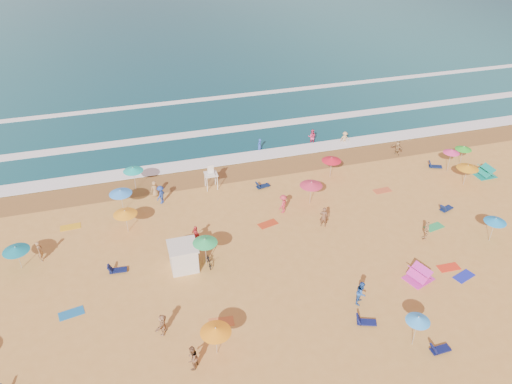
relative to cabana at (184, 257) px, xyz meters
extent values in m
plane|color=gold|center=(4.70, 0.52, -1.00)|extent=(220.00, 220.00, 0.00)
cube|color=#0C4756|center=(4.70, 84.52, -1.00)|extent=(220.00, 140.00, 0.18)
plane|color=olive|center=(4.70, 13.02, -0.99)|extent=(220.00, 220.00, 0.00)
cube|color=white|center=(4.70, 15.52, -0.90)|extent=(200.00, 2.20, 0.05)
cube|color=white|center=(4.70, 22.52, -0.90)|extent=(200.00, 1.60, 0.05)
cube|color=white|center=(4.70, 32.52, -0.90)|extent=(200.00, 1.20, 0.05)
cube|color=silver|center=(0.00, 0.00, 0.00)|extent=(2.00, 2.00, 2.00)
cube|color=silver|center=(0.00, 0.00, 1.06)|extent=(2.20, 2.20, 0.12)
imported|color=black|center=(1.90, -0.30, -0.60)|extent=(0.60, 1.56, 0.81)
cone|color=#2AB95F|center=(1.71, -0.13, 1.29)|extent=(1.91, 1.91, 0.35)
cone|color=#127B93|center=(-12.10, 3.38, 0.90)|extent=(1.99, 1.99, 0.35)
cone|color=orange|center=(-3.86, 5.86, 0.97)|extent=(1.99, 1.99, 0.35)
cone|color=#16B6A9|center=(-2.66, 12.41, 1.26)|extent=(1.88, 1.88, 0.35)
cone|color=green|center=(30.30, 7.96, 0.93)|extent=(1.66, 1.66, 0.35)
cone|color=#D32F51|center=(12.57, 5.54, 1.10)|extent=(2.07, 2.07, 0.35)
cone|color=orange|center=(28.19, 4.39, 1.01)|extent=(2.07, 2.07, 0.35)
cone|color=red|center=(16.22, 9.34, 1.04)|extent=(1.93, 1.93, 0.35)
cone|color=#1A92E4|center=(24.84, -3.81, 1.11)|extent=(1.76, 1.76, 0.35)
cone|color=#3893FF|center=(-4.04, 9.09, 1.03)|extent=(2.01, 2.01, 0.35)
cone|color=#38A1FF|center=(12.97, -11.56, 1.32)|extent=(1.54, 1.54, 0.35)
cone|color=orange|center=(0.66, -8.73, 1.12)|extent=(1.96, 1.96, 0.35)
cone|color=#F53686|center=(28.15, 7.06, 1.32)|extent=(1.61, 1.61, 0.35)
cube|color=#0E1747|center=(-4.95, 0.85, -0.83)|extent=(1.34, 0.66, 0.34)
cube|color=#0F154D|center=(14.38, -12.58, -0.83)|extent=(1.32, 0.60, 0.34)
cube|color=#101752|center=(10.90, -9.19, -0.83)|extent=(1.41, 0.98, 0.34)
cube|color=navy|center=(24.01, 1.02, -0.83)|extent=(1.41, 0.95, 0.34)
cube|color=#0E1E49|center=(27.40, 8.00, -0.83)|extent=(1.42, 1.02, 0.34)
cube|color=#0D1D45|center=(9.20, 9.33, -0.83)|extent=(1.39, 0.81, 0.34)
cube|color=#1B69AB|center=(-8.33, -2.61, -0.98)|extent=(1.83, 1.16, 0.03)
cube|color=gold|center=(-8.61, 7.85, -0.98)|extent=(1.73, 0.93, 0.03)
cube|color=orange|center=(1.49, -6.29, -0.98)|extent=(1.79, 1.06, 0.03)
cube|color=red|center=(7.88, 3.52, -0.98)|extent=(1.86, 1.27, 0.03)
cube|color=#1E28BD|center=(20.16, -6.97, -0.98)|extent=(1.88, 1.35, 0.03)
cube|color=green|center=(21.51, -0.89, -0.98)|extent=(1.83, 1.17, 0.03)
cube|color=red|center=(19.64, -5.78, -0.98)|extent=(1.73, 0.92, 0.03)
cube|color=#D05A31|center=(20.05, 5.59, -0.98)|extent=(1.74, 0.94, 0.03)
imported|color=#A57E4C|center=(-0.98, 10.73, -0.20)|extent=(0.91, 0.74, 1.60)
imported|color=tan|center=(20.76, 15.82, -0.45)|extent=(1.03, 0.60, 1.60)
imported|color=#2659B5|center=(11.40, -7.21, -0.07)|extent=(1.13, 1.14, 1.86)
imported|color=#CA3243|center=(9.70, 4.88, -0.10)|extent=(1.30, 1.28, 1.80)
imported|color=red|center=(1.42, 2.49, -0.09)|extent=(0.85, 1.15, 1.81)
imported|color=tan|center=(-2.40, -6.12, -0.20)|extent=(1.15, 1.51, 1.59)
imported|color=tan|center=(19.81, -2.08, -0.14)|extent=(0.76, 1.09, 1.72)
imported|color=#E33870|center=(17.27, 17.00, -0.34)|extent=(1.09, 1.00, 1.82)
imported|color=#2343A4|center=(-0.56, 9.42, -0.10)|extent=(1.24, 1.32, 1.79)
imported|color=#976E45|center=(-10.62, 3.96, -0.11)|extent=(0.53, 0.71, 1.78)
imported|color=brown|center=(12.38, 1.95, -0.05)|extent=(0.82, 0.71, 1.90)
imported|color=brown|center=(-1.00, -9.40, -0.10)|extent=(1.08, 1.11, 1.79)
imported|color=blue|center=(11.05, 16.76, -0.43)|extent=(0.71, 0.69, 1.65)
imported|color=#A27C4B|center=(25.00, 11.69, -0.20)|extent=(1.04, 1.54, 1.60)
camera|label=1|loc=(-2.85, -29.68, 24.84)|focal=35.00mm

